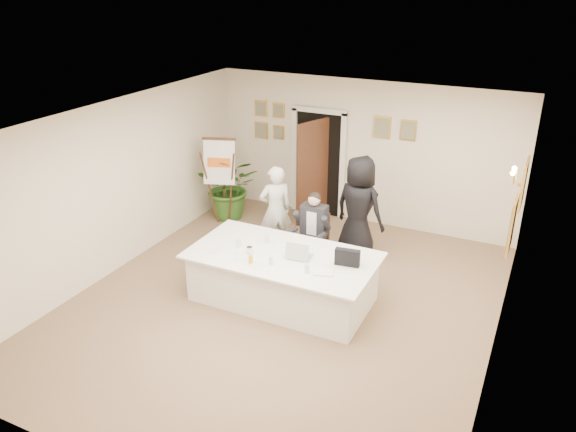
% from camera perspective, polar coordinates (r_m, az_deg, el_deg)
% --- Properties ---
extents(floor, '(7.00, 7.00, 0.00)m').
position_cam_1_polar(floor, '(8.58, -0.58, -8.92)').
color(floor, brown).
rests_on(floor, ground).
extents(ceiling, '(6.00, 7.00, 0.02)m').
position_cam_1_polar(ceiling, '(7.45, -0.67, 9.53)').
color(ceiling, white).
rests_on(ceiling, wall_back).
extents(wall_back, '(6.00, 0.10, 2.80)m').
position_cam_1_polar(wall_back, '(10.96, 7.59, 6.36)').
color(wall_back, beige).
rests_on(wall_back, floor).
extents(wall_front, '(6.00, 0.10, 2.80)m').
position_cam_1_polar(wall_front, '(5.44, -17.77, -13.95)').
color(wall_front, beige).
rests_on(wall_front, floor).
extents(wall_left, '(0.10, 7.00, 2.80)m').
position_cam_1_polar(wall_left, '(9.54, -17.01, 2.86)').
color(wall_left, beige).
rests_on(wall_left, floor).
extents(wall_right, '(0.10, 7.00, 2.80)m').
position_cam_1_polar(wall_right, '(7.23, 21.28, -4.54)').
color(wall_right, beige).
rests_on(wall_right, floor).
extents(doorway, '(1.14, 0.86, 2.20)m').
position_cam_1_polar(doorway, '(11.20, 2.91, 5.00)').
color(doorway, black).
rests_on(doorway, floor).
extents(pictures_back_wall, '(3.40, 0.06, 0.80)m').
position_cam_1_polar(pictures_back_wall, '(11.08, 3.70, 9.12)').
color(pictures_back_wall, gold).
rests_on(pictures_back_wall, wall_back).
extents(pictures_right_wall, '(0.06, 2.20, 0.80)m').
position_cam_1_polar(pictures_right_wall, '(8.19, 22.32, 1.31)').
color(pictures_right_wall, gold).
rests_on(pictures_right_wall, wall_right).
extents(wall_sconce, '(0.20, 0.30, 0.24)m').
position_cam_1_polar(wall_sconce, '(8.08, 22.21, 3.69)').
color(wall_sconce, gold).
rests_on(wall_sconce, wall_right).
extents(conference_table, '(2.77, 1.48, 0.78)m').
position_cam_1_polar(conference_table, '(8.49, -0.54, -6.21)').
color(conference_table, white).
rests_on(conference_table, floor).
extents(seated_man, '(0.63, 0.67, 1.35)m').
position_cam_1_polar(seated_man, '(9.29, 2.55, -1.48)').
color(seated_man, black).
rests_on(seated_man, floor).
extents(flip_chart, '(0.62, 0.47, 1.73)m').
position_cam_1_polar(flip_chart, '(10.96, -6.78, 3.09)').
color(flip_chart, '#3C2213').
rests_on(flip_chart, floor).
extents(standing_man, '(0.68, 0.67, 1.59)m').
position_cam_1_polar(standing_man, '(9.80, -1.28, 0.66)').
color(standing_man, silver).
rests_on(standing_man, floor).
extents(standing_woman, '(1.02, 0.79, 1.85)m').
position_cam_1_polar(standing_woman, '(9.56, 7.21, 0.73)').
color(standing_woman, black).
rests_on(standing_woman, floor).
extents(potted_palm, '(1.47, 1.38, 1.31)m').
position_cam_1_polar(potted_palm, '(11.30, -5.87, 2.99)').
color(potted_palm, '#2F5B1E').
rests_on(potted_palm, floor).
extents(laptop, '(0.38, 0.39, 0.28)m').
position_cam_1_polar(laptop, '(8.18, 1.27, -3.29)').
color(laptop, '#B7BABC').
rests_on(laptop, conference_table).
extents(laptop_bag, '(0.37, 0.14, 0.25)m').
position_cam_1_polar(laptop_bag, '(7.99, 6.05, -4.21)').
color(laptop_bag, black).
rests_on(laptop_bag, conference_table).
extents(paper_stack, '(0.31, 0.26, 0.03)m').
position_cam_1_polar(paper_stack, '(7.81, 3.63, -5.76)').
color(paper_stack, white).
rests_on(paper_stack, conference_table).
extents(plate_left, '(0.24, 0.24, 0.01)m').
position_cam_1_polar(plate_left, '(8.46, -7.27, -3.50)').
color(plate_left, white).
rests_on(plate_left, conference_table).
extents(plate_mid, '(0.25, 0.25, 0.01)m').
position_cam_1_polar(plate_mid, '(8.23, -4.75, -4.22)').
color(plate_mid, white).
rests_on(plate_mid, conference_table).
extents(plate_near, '(0.25, 0.25, 0.01)m').
position_cam_1_polar(plate_near, '(8.01, -3.11, -5.01)').
color(plate_near, white).
rests_on(plate_near, conference_table).
extents(glass_a, '(0.08, 0.08, 0.14)m').
position_cam_1_polar(glass_a, '(8.51, -5.03, -2.75)').
color(glass_a, silver).
rests_on(glass_a, conference_table).
extents(glass_b, '(0.07, 0.07, 0.14)m').
position_cam_1_polar(glass_b, '(7.99, -1.76, -4.54)').
color(glass_b, silver).
rests_on(glass_b, conference_table).
extents(glass_c, '(0.08, 0.08, 0.14)m').
position_cam_1_polar(glass_c, '(7.79, 1.93, -5.34)').
color(glass_c, silver).
rests_on(glass_c, conference_table).
extents(glass_d, '(0.08, 0.08, 0.14)m').
position_cam_1_polar(glass_d, '(8.63, -2.14, -2.30)').
color(glass_d, silver).
rests_on(glass_d, conference_table).
extents(oj_glass, '(0.08, 0.08, 0.13)m').
position_cam_1_polar(oj_glass, '(8.04, -3.81, -4.42)').
color(oj_glass, gold).
rests_on(oj_glass, conference_table).
extents(steel_jug, '(0.09, 0.09, 0.11)m').
position_cam_1_polar(steel_jug, '(8.32, -3.92, -3.50)').
color(steel_jug, silver).
rests_on(steel_jug, conference_table).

